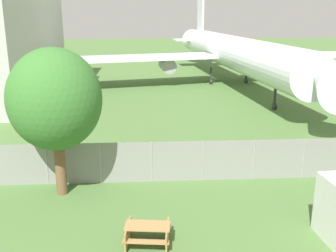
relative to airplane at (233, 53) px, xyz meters
The scene contains 4 objects.
perimeter_fence 27.19m from the airplane, 105.48° to the right, with size 56.07×0.07×2.09m.
airplane is the anchor object (origin of this frame).
picnic_bench_near_cabin 33.27m from the airplane, 107.68° to the right, with size 1.79×1.59×0.76m.
tree_near_hangar 30.54m from the airplane, 117.25° to the right, with size 4.10×4.10×6.74m.
Camera 1 is at (-2.87, -7.55, 8.15)m, focal length 42.00 mm.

